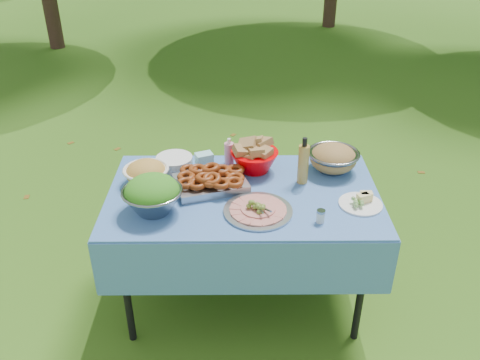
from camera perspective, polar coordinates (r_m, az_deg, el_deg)
name	(u,v)px	position (r m, az deg, el deg)	size (l,w,h in m)	color
ground	(243,297)	(3.21, 0.33, -13.02)	(80.00, 80.00, 0.00)	#183A0A
picnic_table	(243,248)	(2.96, 0.36, -7.67)	(1.46, 0.86, 0.76)	#84C4FF
salad_bowl	(152,194)	(2.58, -9.81, -1.61)	(0.30, 0.30, 0.20)	gray
pasta_bowl_white	(146,173)	(2.84, -10.50, 0.83)	(0.24, 0.24, 0.14)	white
plate_stack	(174,162)	(2.99, -7.38, 1.98)	(0.21, 0.21, 0.07)	white
wipes_box	(204,160)	(2.97, -4.03, 2.22)	(0.10, 0.07, 0.09)	#A4F1F9
sanitizer_bottle	(229,151)	(2.99, -1.23, 3.27)	(0.06, 0.06, 0.16)	pink
bread_bowl	(254,156)	(2.92, 1.63, 2.73)	(0.27, 0.27, 0.18)	#EF0004
pasta_bowl_steel	(333,158)	(2.97, 10.42, 2.48)	(0.29, 0.29, 0.16)	gray
fried_tray	(210,180)	(2.77, -3.33, 0.00)	(0.38, 0.27, 0.09)	#A5A4A8
charcuterie_platter	(258,205)	(2.56, 2.05, -2.86)	(0.35, 0.35, 0.08)	#A0A3A7
oil_bottle	(303,161)	(2.79, 7.14, 2.18)	(0.06, 0.06, 0.27)	#B78F3D
cheese_plate	(361,200)	(2.70, 13.44, -2.18)	(0.23, 0.23, 0.06)	white
shaker	(321,216)	(2.52, 9.04, -4.03)	(0.04, 0.04, 0.07)	silver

